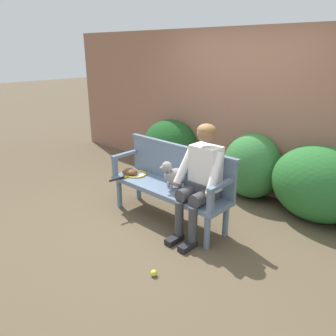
# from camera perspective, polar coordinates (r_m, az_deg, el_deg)

# --- Properties ---
(ground_plane) EXTENTS (40.00, 40.00, 0.00)m
(ground_plane) POSITION_cam_1_polar(r_m,az_deg,el_deg) (4.42, 0.00, -8.78)
(ground_plane) COLOR brown
(brick_garden_fence) EXTENTS (8.00, 0.30, 2.40)m
(brick_garden_fence) POSITION_cam_1_polar(r_m,az_deg,el_deg) (5.36, 13.00, 9.50)
(brick_garden_fence) COLOR #936651
(brick_garden_fence) RESTS_ON ground
(hedge_bush_mid_left) EXTENTS (1.19, 0.86, 0.98)m
(hedge_bush_mid_left) POSITION_cam_1_polar(r_m,az_deg,el_deg) (4.63, 24.17, -2.51)
(hedge_bush_mid_left) COLOR #286B2D
(hedge_bush_mid_left) RESTS_ON ground
(hedge_bush_mid_right) EXTENTS (1.01, 0.93, 0.94)m
(hedge_bush_mid_right) POSITION_cam_1_polar(r_m,az_deg,el_deg) (5.93, 0.36, 3.71)
(hedge_bush_mid_right) COLOR #194C1E
(hedge_bush_mid_right) RESTS_ON ground
(hedge_bush_far_right) EXTENTS (0.87, 0.77, 0.96)m
(hedge_bush_far_right) POSITION_cam_1_polar(r_m,az_deg,el_deg) (5.05, 14.10, 0.33)
(hedge_bush_far_right) COLOR #337538
(hedge_bush_far_right) RESTS_ON ground
(garden_bench) EXTENTS (1.68, 0.48, 0.47)m
(garden_bench) POSITION_cam_1_polar(r_m,az_deg,el_deg) (4.24, 0.00, -3.98)
(garden_bench) COLOR slate
(garden_bench) RESTS_ON ground
(bench_backrest) EXTENTS (1.72, 0.06, 0.50)m
(bench_backrest) POSITION_cam_1_polar(r_m,az_deg,el_deg) (4.27, 1.93, 0.75)
(bench_backrest) COLOR slate
(bench_backrest) RESTS_ON garden_bench
(bench_armrest_left_end) EXTENTS (0.06, 0.48, 0.28)m
(bench_armrest_left_end) POSITION_cam_1_polar(r_m,az_deg,el_deg) (4.64, -7.94, 1.44)
(bench_armrest_left_end) COLOR slate
(bench_armrest_left_end) RESTS_ON garden_bench
(bench_armrest_right_end) EXTENTS (0.06, 0.48, 0.28)m
(bench_armrest_right_end) POSITION_cam_1_polar(r_m,az_deg,el_deg) (3.61, 8.36, -4.02)
(bench_armrest_right_end) COLOR slate
(bench_armrest_right_end) RESTS_ON garden_bench
(person_seated) EXTENTS (0.56, 0.64, 1.34)m
(person_seated) POSITION_cam_1_polar(r_m,az_deg,el_deg) (3.79, 5.62, -1.57)
(person_seated) COLOR black
(person_seated) RESTS_ON ground
(dog_on_bench) EXTENTS (0.27, 0.35, 0.36)m
(dog_on_bench) POSITION_cam_1_polar(r_m,az_deg,el_deg) (4.10, 0.93, -1.15)
(dog_on_bench) COLOR gray
(dog_on_bench) RESTS_ON garden_bench
(tennis_racket) EXTENTS (0.32, 0.58, 0.03)m
(tennis_racket) POSITION_cam_1_polar(r_m,az_deg,el_deg) (4.61, -5.74, -1.12)
(tennis_racket) COLOR yellow
(tennis_racket) RESTS_ON garden_bench
(baseball_glove) EXTENTS (0.27, 0.25, 0.09)m
(baseball_glove) POSITION_cam_1_polar(r_m,az_deg,el_deg) (4.61, -6.49, -0.67)
(baseball_glove) COLOR brown
(baseball_glove) RESTS_ON garden_bench
(tennis_ball) EXTENTS (0.07, 0.07, 0.07)m
(tennis_ball) POSITION_cam_1_polar(r_m,az_deg,el_deg) (3.44, -2.42, -17.40)
(tennis_ball) COLOR #CCDB33
(tennis_ball) RESTS_ON ground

